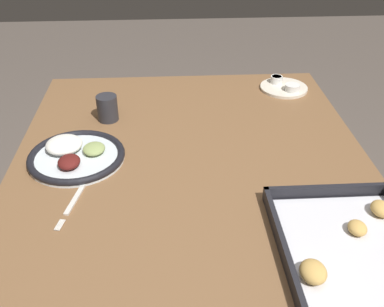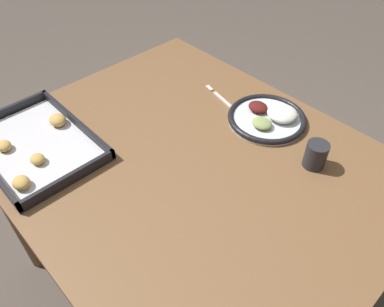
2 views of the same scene
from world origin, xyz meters
The scene contains 6 objects.
dining_table centered at (0.00, 0.00, 0.67)m, with size 1.21×0.98×0.78m.
dinner_plate centered at (-0.05, -0.32, 0.79)m, with size 0.26×0.26×0.05m.
fork centered at (0.12, -0.29, 0.78)m, with size 0.22×0.06×0.00m.
saucer_plate centered at (-0.46, 0.36, 0.79)m, with size 0.17×0.17×0.04m.
baking_tray centered at (0.36, 0.32, 0.79)m, with size 0.43×0.30×0.04m.
drinking_cup centered at (-0.27, -0.25, 0.82)m, with size 0.06×0.06×0.08m.
Camera 1 is at (0.99, -0.06, 1.46)m, focal length 42.00 mm.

